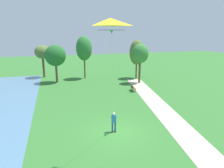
# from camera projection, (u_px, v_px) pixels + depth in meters

# --- Properties ---
(ground_plane) EXTENTS (120.00, 120.00, 0.00)m
(ground_plane) POSITION_uv_depth(u_px,v_px,m) (117.00, 133.00, 17.00)
(ground_plane) COLOR #33702D
(walkway_path) EXTENTS (7.77, 31.95, 0.02)m
(walkway_path) POSITION_uv_depth(u_px,v_px,m) (168.00, 115.00, 20.49)
(walkway_path) COLOR #B7AD99
(walkway_path) RESTS_ON ground
(person_kite_flyer) EXTENTS (0.50, 0.63, 1.83)m
(person_kite_flyer) POSITION_uv_depth(u_px,v_px,m) (114.00, 120.00, 16.90)
(person_kite_flyer) COLOR #232328
(person_kite_flyer) RESTS_ON ground
(flying_kite) EXTENTS (1.92, 3.22, 7.06)m
(flying_kite) POSITION_uv_depth(u_px,v_px,m) (110.00, 27.00, 11.87)
(flying_kite) COLOR yellow
(park_bench_near_walkway) EXTENTS (0.69, 1.55, 0.88)m
(park_bench_near_walkway) POSITION_uv_depth(u_px,v_px,m) (133.00, 87.00, 28.83)
(park_bench_near_walkway) COLOR brown
(park_bench_near_walkway) RESTS_ON ground
(tree_behind_path) EXTENTS (2.57, 2.55, 6.83)m
(tree_behind_path) POSITION_uv_depth(u_px,v_px,m) (137.00, 53.00, 35.80)
(tree_behind_path) COLOR brown
(tree_behind_path) RESTS_ON ground
(tree_lakeside_far) EXTENTS (2.78, 2.71, 7.50)m
(tree_lakeside_far) POSITION_uv_depth(u_px,v_px,m) (84.00, 49.00, 35.45)
(tree_lakeside_far) COLOR brown
(tree_lakeside_far) RESTS_ON ground
(tree_horizon_far) EXTENTS (2.75, 2.25, 6.36)m
(tree_horizon_far) POSITION_uv_depth(u_px,v_px,m) (140.00, 54.00, 32.39)
(tree_horizon_far) COLOR brown
(tree_horizon_far) RESTS_ON ground
(tree_lakeside_near) EXTENTS (2.68, 2.76, 5.87)m
(tree_lakeside_near) POSITION_uv_depth(u_px,v_px,m) (42.00, 52.00, 36.58)
(tree_lakeside_near) COLOR brown
(tree_lakeside_near) RESTS_ON ground
(tree_treeline_center) EXTENTS (3.37, 2.81, 6.17)m
(tree_treeline_center) POSITION_uv_depth(u_px,v_px,m) (55.00, 56.00, 32.77)
(tree_treeline_center) COLOR brown
(tree_treeline_center) RESTS_ON ground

